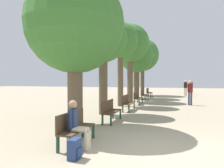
# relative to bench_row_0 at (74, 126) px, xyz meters

# --- Properties ---
(ground_plane) EXTENTS (80.00, 80.00, 0.00)m
(ground_plane) POSITION_rel_bench_row_0_xyz_m (2.17, -0.02, -0.50)
(ground_plane) COLOR tan
(bench_row_0) EXTENTS (0.42, 1.52, 0.87)m
(bench_row_0) POSITION_rel_bench_row_0_xyz_m (0.00, 0.00, 0.00)
(bench_row_0) COLOR #4C3823
(bench_row_0) RESTS_ON ground_plane
(bench_row_1) EXTENTS (0.42, 1.52, 0.87)m
(bench_row_1) POSITION_rel_bench_row_0_xyz_m (0.00, 3.23, 0.00)
(bench_row_1) COLOR #4C3823
(bench_row_1) RESTS_ON ground_plane
(bench_row_2) EXTENTS (0.42, 1.52, 0.87)m
(bench_row_2) POSITION_rel_bench_row_0_xyz_m (0.00, 6.46, 0.00)
(bench_row_2) COLOR #4C3823
(bench_row_2) RESTS_ON ground_plane
(bench_row_3) EXTENTS (0.42, 1.52, 0.87)m
(bench_row_3) POSITION_rel_bench_row_0_xyz_m (0.00, 9.69, 0.00)
(bench_row_3) COLOR #4C3823
(bench_row_3) RESTS_ON ground_plane
(bench_row_4) EXTENTS (0.42, 1.52, 0.87)m
(bench_row_4) POSITION_rel_bench_row_0_xyz_m (0.00, 12.92, 0.00)
(bench_row_4) COLOR #4C3823
(bench_row_4) RESTS_ON ground_plane
(bench_row_5) EXTENTS (0.42, 1.52, 0.87)m
(bench_row_5) POSITION_rel_bench_row_0_xyz_m (0.00, 16.15, 0.00)
(bench_row_5) COLOR #4C3823
(bench_row_5) RESTS_ON ground_plane
(tree_row_0) EXTENTS (3.51, 3.51, 5.45)m
(tree_row_0) POSITION_rel_bench_row_0_xyz_m (-0.88, 1.84, 3.15)
(tree_row_0) COLOR brown
(tree_row_0) RESTS_ON ground_plane
(tree_row_1) EXTENTS (2.39, 2.39, 4.95)m
(tree_row_1) POSITION_rel_bench_row_0_xyz_m (-0.88, 4.96, 3.17)
(tree_row_1) COLOR brown
(tree_row_1) RESTS_ON ground_plane
(tree_row_2) EXTENTS (2.31, 2.31, 5.39)m
(tree_row_2) POSITION_rel_bench_row_0_xyz_m (-0.88, 8.41, 3.65)
(tree_row_2) COLOR brown
(tree_row_2) RESTS_ON ground_plane
(tree_row_3) EXTENTS (2.97, 2.97, 6.02)m
(tree_row_3) POSITION_rel_bench_row_0_xyz_m (-0.88, 11.46, 3.96)
(tree_row_3) COLOR brown
(tree_row_3) RESTS_ON ground_plane
(tree_row_4) EXTENTS (3.04, 3.04, 5.36)m
(tree_row_4) POSITION_rel_bench_row_0_xyz_m (-0.88, 14.32, 3.28)
(tree_row_4) COLOR brown
(tree_row_4) RESTS_ON ground_plane
(tree_row_5) EXTENTS (3.45, 3.45, 6.05)m
(tree_row_5) POSITION_rel_bench_row_0_xyz_m (-0.88, 17.95, 3.79)
(tree_row_5) COLOR brown
(tree_row_5) RESTS_ON ground_plane
(person_seated) EXTENTS (0.56, 0.32, 1.21)m
(person_seated) POSITION_rel_bench_row_0_xyz_m (0.22, -0.30, 0.14)
(person_seated) COLOR beige
(person_seated) RESTS_ON ground_plane
(backpack) EXTENTS (0.24, 0.34, 0.44)m
(backpack) POSITION_rel_bench_row_0_xyz_m (0.48, -0.96, -0.28)
(backpack) COLOR navy
(backpack) RESTS_ON ground_plane
(pedestrian_near) EXTENTS (0.33, 0.23, 1.65)m
(pedestrian_near) POSITION_rel_bench_row_0_xyz_m (3.49, 18.36, 0.44)
(pedestrian_near) COLOR beige
(pedestrian_near) RESTS_ON ground_plane
(pedestrian_mid) EXTENTS (0.32, 0.24, 1.58)m
(pedestrian_mid) POSITION_rel_bench_row_0_xyz_m (4.24, 21.14, 0.40)
(pedestrian_mid) COLOR beige
(pedestrian_mid) RESTS_ON ground_plane
(pedestrian_far) EXTENTS (0.34, 0.26, 1.66)m
(pedestrian_far) POSITION_rel_bench_row_0_xyz_m (3.47, 10.11, 0.45)
(pedestrian_far) COLOR #384260
(pedestrian_far) RESTS_ON ground_plane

